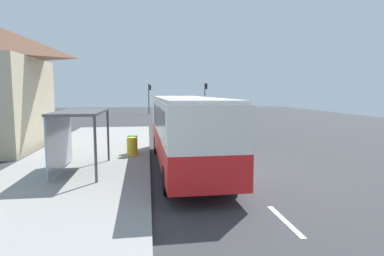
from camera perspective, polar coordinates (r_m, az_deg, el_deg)
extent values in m
cube|color=#38383A|center=(28.43, -0.87, -0.67)|extent=(56.00, 92.00, 0.04)
cube|color=#999993|center=(16.65, -18.16, -5.63)|extent=(6.20, 30.00, 0.18)
cube|color=silver|center=(9.45, 15.91, -15.32)|extent=(0.16, 2.20, 0.01)
cube|color=silver|center=(13.94, 7.60, -8.03)|extent=(0.16, 2.20, 0.01)
cube|color=silver|center=(18.70, 3.55, -4.29)|extent=(0.16, 2.20, 0.01)
cube|color=silver|center=(23.56, 1.18, -2.07)|extent=(0.16, 2.20, 0.01)
cube|color=silver|center=(28.46, -0.37, -0.61)|extent=(0.16, 2.20, 0.01)
cube|color=silver|center=(33.40, -1.47, 0.43)|extent=(0.16, 2.20, 0.01)
cube|color=silver|center=(38.35, -2.28, 1.19)|extent=(0.16, 2.20, 0.01)
cube|color=silver|center=(43.31, -2.91, 1.78)|extent=(0.16, 2.20, 0.01)
cube|color=red|center=(14.69, -1.14, -2.97)|extent=(2.72, 11.05, 1.15)
cube|color=silver|center=(14.54, -1.15, 2.09)|extent=(2.72, 11.05, 1.45)
cube|color=silver|center=(14.50, -1.16, 5.14)|extent=(2.59, 10.82, 0.12)
cube|color=black|center=(19.95, -3.25, 3.03)|extent=(2.30, 0.17, 1.22)
cube|color=black|center=(13.94, -5.81, 1.57)|extent=(0.25, 8.58, 1.10)
cylinder|color=black|center=(18.53, -6.23, -2.86)|extent=(0.30, 1.01, 1.00)
cylinder|color=black|center=(18.76, 0.69, -2.71)|extent=(0.30, 1.01, 1.00)
cylinder|color=black|center=(11.10, -4.39, -9.11)|extent=(0.30, 1.01, 1.00)
cylinder|color=black|center=(11.49, 7.05, -8.61)|extent=(0.30, 1.01, 1.00)
cube|color=white|center=(34.63, 1.54, 2.82)|extent=(2.22, 5.28, 1.96)
cube|color=black|center=(34.61, 1.54, 3.37)|extent=(2.17, 3.20, 0.44)
cylinder|color=black|center=(32.85, 3.51, 0.90)|extent=(0.25, 0.69, 0.68)
cylinder|color=black|center=(32.63, 0.38, 0.88)|extent=(0.25, 0.69, 0.68)
cylinder|color=black|center=(36.79, 2.56, 1.49)|extent=(0.25, 0.69, 0.68)
cylinder|color=black|center=(36.59, -0.23, 1.47)|extent=(0.25, 0.69, 0.68)
cube|color=#195933|center=(50.44, -1.26, 3.13)|extent=(1.81, 4.41, 0.60)
cube|color=black|center=(50.60, -1.28, 3.82)|extent=(1.59, 2.38, 0.60)
cylinder|color=black|center=(49.07, -0.10, 2.69)|extent=(0.20, 0.64, 0.64)
cylinder|color=black|center=(48.88, -2.01, 2.68)|extent=(0.20, 0.64, 0.64)
cylinder|color=black|center=(52.04, -0.55, 2.90)|extent=(0.20, 0.64, 0.64)
cylinder|color=black|center=(51.86, -2.35, 2.89)|extent=(0.20, 0.64, 0.64)
cylinder|color=yellow|center=(17.05, -10.46, -3.21)|extent=(0.52, 0.52, 0.95)
cylinder|color=green|center=(17.74, -10.35, -2.83)|extent=(0.52, 0.52, 0.95)
cylinder|color=#2D2D2D|center=(50.62, 2.27, 5.15)|extent=(0.14, 0.14, 4.80)
cube|color=black|center=(50.66, 2.52, 7.30)|extent=(0.24, 0.28, 0.84)
sphere|color=#360606|center=(50.68, 2.66, 7.62)|extent=(0.16, 0.16, 0.16)
sphere|color=#3C2C03|center=(50.68, 2.66, 7.30)|extent=(0.16, 0.16, 0.16)
sphere|color=green|center=(50.67, 2.65, 6.98)|extent=(0.16, 0.16, 0.16)
cylinder|color=#2D2D2D|center=(50.66, -7.56, 5.01)|extent=(0.14, 0.14, 4.63)
cube|color=black|center=(50.65, -7.34, 7.07)|extent=(0.24, 0.28, 0.84)
sphere|color=red|center=(50.66, -7.20, 7.39)|extent=(0.16, 0.16, 0.16)
sphere|color=#3C2C03|center=(50.65, -7.20, 7.07)|extent=(0.16, 0.16, 0.16)
sphere|color=black|center=(50.65, -7.19, 6.75)|extent=(0.16, 0.16, 0.16)
cube|color=#4C4C51|center=(14.12, -18.93, 2.65)|extent=(1.80, 4.00, 0.10)
cube|color=#8CA5B2|center=(14.42, -22.07, -2.19)|extent=(0.06, 3.80, 2.30)
cylinder|color=#4C4C51|center=(12.24, -16.53, -3.58)|extent=(0.10, 0.10, 2.44)
cylinder|color=#4C4C51|center=(15.97, -14.46, -1.25)|extent=(0.10, 0.10, 2.44)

